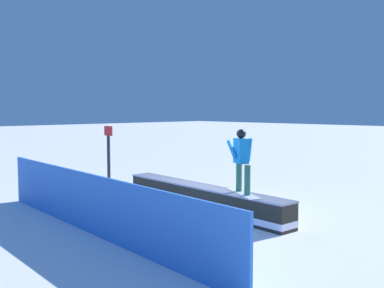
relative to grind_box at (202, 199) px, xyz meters
name	(u,v)px	position (x,y,z in m)	size (l,w,h in m)	color
ground_plane	(202,210)	(0.00, 0.00, -0.29)	(120.00, 120.00, 0.00)	white
grind_box	(202,199)	(0.00, 0.00, 0.00)	(5.70, 1.01, 0.65)	black
snowboarder	(242,158)	(-1.37, 0.06, 1.17)	(1.43, 0.93, 1.50)	silver
safety_fence	(93,204)	(0.00, 3.21, 0.34)	(8.87, 0.06, 1.26)	#3475E4
trail_marker	(109,157)	(3.80, 0.30, 0.82)	(0.40, 0.10, 2.09)	#262628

